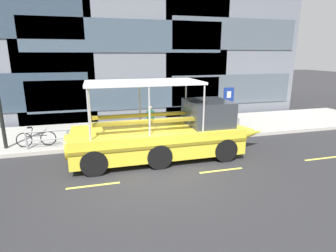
% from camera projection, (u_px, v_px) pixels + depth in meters
% --- Properties ---
extents(ground_plane, '(120.00, 120.00, 0.00)m').
position_uv_depth(ground_plane, '(157.00, 171.00, 10.45)').
color(ground_plane, '#2B2B2D').
extents(sidewalk, '(32.00, 4.80, 0.18)m').
position_uv_depth(sidewalk, '(136.00, 131.00, 15.66)').
color(sidewalk, '#A8A59E').
rests_on(sidewalk, ground_plane).
extents(curb_edge, '(32.00, 0.18, 0.18)m').
position_uv_depth(curb_edge, '(143.00, 144.00, 13.33)').
color(curb_edge, '#B2ADA3').
rests_on(curb_edge, ground_plane).
extents(lane_centreline, '(25.80, 0.12, 0.01)m').
position_uv_depth(lane_centreline, '(161.00, 178.00, 9.88)').
color(lane_centreline, '#DBD64C').
rests_on(lane_centreline, ground_plane).
extents(curb_guardrail, '(10.74, 0.09, 0.83)m').
position_uv_depth(curb_guardrail, '(143.00, 129.00, 13.50)').
color(curb_guardrail, gray).
rests_on(curb_guardrail, sidewalk).
extents(parking_sign, '(0.60, 0.12, 2.47)m').
position_uv_depth(parking_sign, '(228.00, 102.00, 14.68)').
color(parking_sign, '#4C4F54').
rests_on(parking_sign, sidewalk).
extents(leaned_bicycle, '(1.74, 0.46, 0.96)m').
position_uv_depth(leaned_bicycle, '(36.00, 139.00, 12.61)').
color(leaned_bicycle, black).
rests_on(leaned_bicycle, sidewalk).
extents(duck_tour_boat, '(8.83, 2.57, 3.33)m').
position_uv_depth(duck_tour_boat, '(169.00, 134.00, 11.65)').
color(duck_tour_boat, yellow).
rests_on(duck_tour_boat, ground_plane).
extents(pedestrian_near_bow, '(0.37, 0.38, 1.72)m').
position_uv_depth(pedestrian_near_bow, '(213.00, 111.00, 15.63)').
color(pedestrian_near_bow, '#47423D').
rests_on(pedestrian_near_bow, sidewalk).
extents(pedestrian_mid_left, '(0.43, 0.21, 1.50)m').
position_uv_depth(pedestrian_mid_left, '(150.00, 117.00, 14.72)').
color(pedestrian_mid_left, '#1E2338').
rests_on(pedestrian_mid_left, sidewalk).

